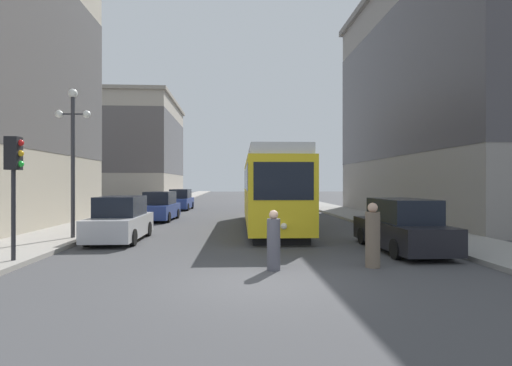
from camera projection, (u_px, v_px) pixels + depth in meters
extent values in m
plane|color=#424244|center=(260.00, 283.00, 9.46)|extent=(200.00, 200.00, 0.00)
cube|color=gray|center=(171.00, 202.00, 48.91)|extent=(3.24, 120.00, 0.15)
cube|color=gray|center=(303.00, 201.00, 49.88)|extent=(3.24, 120.00, 0.15)
cube|color=black|center=(270.00, 224.00, 21.24)|extent=(2.47, 12.33, 0.35)
cube|color=yellow|center=(270.00, 192.00, 21.24)|extent=(2.88, 13.40, 3.10)
cube|color=black|center=(270.00, 179.00, 21.24)|extent=(2.90, 12.87, 1.08)
cube|color=silver|center=(270.00, 159.00, 21.24)|extent=(2.67, 13.13, 0.44)
cube|color=black|center=(284.00, 181.00, 14.59)|extent=(2.21, 0.13, 1.40)
sphere|color=#F2EACC|center=(284.00, 226.00, 14.52)|extent=(0.24, 0.24, 0.24)
cube|color=black|center=(289.00, 206.00, 38.46)|extent=(2.26, 10.31, 0.35)
cube|color=silver|center=(289.00, 188.00, 38.46)|extent=(2.65, 11.20, 3.10)
cube|color=black|center=(289.00, 182.00, 38.46)|extent=(2.68, 10.76, 1.30)
cube|color=black|center=(300.00, 185.00, 32.90)|extent=(2.30, 0.10, 1.71)
cylinder|color=black|center=(140.00, 217.00, 23.86)|extent=(0.22, 0.65, 0.64)
cylinder|color=black|center=(152.00, 214.00, 26.60)|extent=(0.22, 0.65, 0.64)
cylinder|color=black|center=(168.00, 217.00, 23.86)|extent=(0.22, 0.65, 0.64)
cylinder|color=black|center=(177.00, 214.00, 26.60)|extent=(0.22, 0.65, 0.64)
cube|color=navy|center=(160.00, 211.00, 25.23)|extent=(2.06, 4.53, 0.84)
cube|color=black|center=(160.00, 198.00, 25.34)|extent=(1.72, 2.52, 0.80)
cylinder|color=black|center=(168.00, 207.00, 33.94)|extent=(0.21, 0.65, 0.64)
cylinder|color=black|center=(174.00, 205.00, 36.68)|extent=(0.21, 0.65, 0.64)
cylinder|color=black|center=(188.00, 207.00, 33.97)|extent=(0.21, 0.65, 0.64)
cylinder|color=black|center=(192.00, 205.00, 36.71)|extent=(0.21, 0.65, 0.64)
cube|color=navy|center=(180.00, 203.00, 35.33)|extent=(1.99, 4.49, 0.84)
cube|color=black|center=(181.00, 194.00, 35.44)|extent=(1.69, 2.50, 0.80)
cylinder|color=black|center=(405.00, 236.00, 15.55)|extent=(0.19, 0.64, 0.64)
cylinder|color=black|center=(449.00, 248.00, 12.50)|extent=(0.19, 0.64, 0.64)
cylinder|color=black|center=(362.00, 236.00, 15.42)|extent=(0.19, 0.64, 0.64)
cylinder|color=black|center=(396.00, 249.00, 12.37)|extent=(0.19, 0.64, 0.64)
cube|color=black|center=(401.00, 234.00, 13.96)|extent=(1.87, 4.95, 0.84)
cube|color=black|center=(403.00, 210.00, 13.84)|extent=(1.62, 2.73, 0.80)
cylinder|color=black|center=(87.00, 238.00, 14.90)|extent=(0.18, 0.64, 0.64)
cylinder|color=black|center=(109.00, 229.00, 17.69)|extent=(0.18, 0.64, 0.64)
cylinder|color=black|center=(133.00, 237.00, 15.01)|extent=(0.18, 0.64, 0.64)
cylinder|color=black|center=(148.00, 229.00, 17.80)|extent=(0.18, 0.64, 0.64)
cube|color=#B2B2B7|center=(120.00, 226.00, 16.35)|extent=(1.82, 4.52, 0.84)
cube|color=black|center=(121.00, 206.00, 16.46)|extent=(1.60, 2.49, 0.80)
cylinder|color=#4C4C56|center=(274.00, 244.00, 10.84)|extent=(0.37, 0.37, 1.40)
sphere|color=tan|center=(274.00, 215.00, 10.84)|extent=(0.25, 0.25, 0.25)
cylinder|color=#6B5B4C|center=(373.00, 240.00, 11.22)|extent=(0.41, 0.41, 1.55)
sphere|color=tan|center=(373.00, 208.00, 11.22)|extent=(0.28, 0.28, 0.28)
cylinder|color=#232328|center=(13.00, 199.00, 11.47)|extent=(0.12, 0.12, 3.55)
cube|color=black|center=(13.00, 153.00, 11.47)|extent=(0.36, 0.36, 0.95)
sphere|color=red|center=(21.00, 143.00, 11.48)|extent=(0.18, 0.18, 0.18)
sphere|color=gold|center=(21.00, 153.00, 11.48)|extent=(0.18, 0.18, 0.18)
sphere|color=green|center=(21.00, 164.00, 11.48)|extent=(0.18, 0.18, 0.18)
cylinder|color=#333338|center=(73.00, 167.00, 16.25)|extent=(0.16, 0.16, 5.71)
sphere|color=white|center=(73.00, 93.00, 16.25)|extent=(0.36, 0.36, 0.36)
sphere|color=white|center=(59.00, 114.00, 16.22)|extent=(0.31, 0.31, 0.31)
sphere|color=white|center=(87.00, 114.00, 16.28)|extent=(0.31, 0.31, 0.31)
cube|color=#333338|center=(73.00, 114.00, 16.25)|extent=(1.10, 0.06, 0.06)
cube|color=#A89E8E|center=(130.00, 151.00, 63.27)|extent=(14.13, 20.92, 14.86)
cube|color=#544F4E|center=(130.00, 146.00, 63.27)|extent=(14.17, 20.96, 8.92)
cube|color=gray|center=(130.00, 103.00, 63.27)|extent=(14.73, 21.52, 0.50)
cube|color=gray|center=(462.00, 99.00, 27.38)|extent=(10.65, 21.30, 16.24)
cube|color=#423F43|center=(462.00, 87.00, 27.38)|extent=(10.69, 21.34, 9.75)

